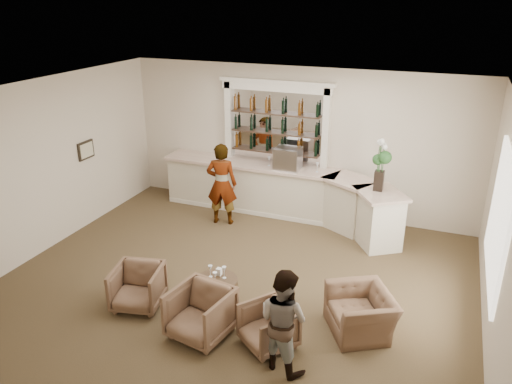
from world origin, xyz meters
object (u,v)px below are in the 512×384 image
at_px(sommelier, 222,184).
at_px(armchair_center, 200,313).
at_px(guest, 283,320).
at_px(armchair_right, 268,326).
at_px(flower_vase, 381,162).
at_px(espresso_machine, 288,158).
at_px(cocktail_table, 217,293).
at_px(armchair_left, 138,287).
at_px(bar_counter, 283,193).
at_px(armchair_far, 361,312).

xyz_separation_m(sommelier, armchair_center, (1.39, -3.68, -0.52)).
relative_size(guest, armchair_center, 1.77).
height_order(armchair_center, armchair_right, armchair_center).
bearing_deg(armchair_right, flower_vase, 114.08).
bearing_deg(espresso_machine, cocktail_table, -89.05).
relative_size(armchair_left, flower_vase, 0.74).
relative_size(bar_counter, espresso_machine, 10.41).
bearing_deg(cocktail_table, armchair_far, 5.64).
relative_size(bar_counter, armchair_center, 6.78).
relative_size(sommelier, armchair_far, 1.83).
distance_m(armchair_left, armchair_center, 1.32).
bearing_deg(bar_counter, guest, -71.09).
relative_size(guest, armchair_left, 1.93).
bearing_deg(armchair_far, guest, -66.77).
relative_size(cocktail_table, espresso_machine, 1.24).
bearing_deg(bar_counter, armchair_center, -86.62).
distance_m(armchair_left, armchair_far, 3.52).
height_order(sommelier, guest, sommelier).
xyz_separation_m(bar_counter, guest, (1.60, -4.66, 0.17)).
xyz_separation_m(armchair_right, armchair_far, (1.16, 0.83, 0.00)).
bearing_deg(espresso_machine, sommelier, -145.60).
bearing_deg(armchair_center, sommelier, 120.58).
relative_size(armchair_far, espresso_machine, 1.80).
distance_m(espresso_machine, flower_vase, 2.15).
bearing_deg(flower_vase, armchair_left, -130.82).
bearing_deg(armchair_right, armchair_far, 72.37).
xyz_separation_m(bar_counter, flower_vase, (2.14, -0.52, 1.15)).
relative_size(armchair_center, flower_vase, 0.81).
height_order(guest, armchair_left, guest).
relative_size(bar_counter, armchair_far, 5.78).
xyz_separation_m(sommelier, armchair_left, (0.10, -3.39, -0.56)).
distance_m(armchair_right, armchair_far, 1.43).
height_order(bar_counter, armchair_center, bar_counter).
relative_size(armchair_far, flower_vase, 0.95).
bearing_deg(espresso_machine, armchair_left, -104.95).
xyz_separation_m(sommelier, guest, (2.72, -3.86, -0.16)).
bearing_deg(espresso_machine, flower_vase, -15.18).
distance_m(cocktail_table, guest, 1.78).
distance_m(armchair_center, flower_vase, 4.59).
bearing_deg(cocktail_table, armchair_left, -158.99).
height_order(sommelier, flower_vase, flower_vase).
bearing_deg(guest, armchair_left, 10.77).
bearing_deg(armchair_left, sommelier, 78.69).
distance_m(bar_counter, flower_vase, 2.49).
bearing_deg(armchair_right, guest, -7.65).
bearing_deg(armchair_center, guest, 2.49).
xyz_separation_m(bar_counter, cocktail_table, (0.16, -3.73, -0.32)).
distance_m(cocktail_table, armchair_right, 1.26).
xyz_separation_m(armchair_center, espresso_machine, (-0.17, 4.52, 1.00)).
bearing_deg(armchair_right, bar_counter, 143.32).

